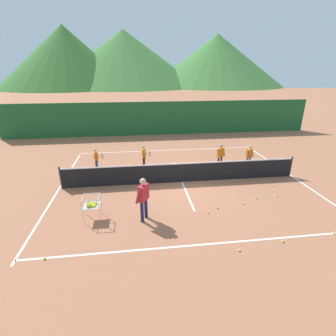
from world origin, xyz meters
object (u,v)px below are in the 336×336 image
at_px(student_0, 96,157).
at_px(tennis_ball_7, 273,185).
at_px(tennis_net, 182,172).
at_px(tennis_ball_1, 277,196).
at_px(tennis_ball_0, 239,250).
at_px(student_1, 144,154).
at_px(student_3, 249,155).
at_px(tennis_ball_6, 256,198).
at_px(ball_cart, 91,205).
at_px(tennis_ball_3, 208,213).
at_px(tennis_ball_10, 45,258).
at_px(instructor, 143,195).
at_px(student_2, 220,154).
at_px(tennis_ball_9, 334,233).
at_px(tennis_ball_2, 217,208).
at_px(tennis_ball_5, 283,241).
at_px(tennis_ball_4, 243,203).

relative_size(student_0, tennis_ball_7, 17.69).
height_order(tennis_net, tennis_ball_1, tennis_net).
distance_m(tennis_ball_0, tennis_ball_1, 4.31).
height_order(tennis_net, student_1, student_1).
height_order(student_0, student_3, student_3).
bearing_deg(tennis_ball_6, tennis_net, 142.63).
distance_m(ball_cart, tennis_ball_3, 4.30).
distance_m(student_0, tennis_ball_10, 6.96).
relative_size(instructor, student_2, 1.20).
xyz_separation_m(student_0, tennis_ball_10, (-0.62, -6.89, -0.69)).
bearing_deg(tennis_ball_10, tennis_ball_3, 18.92).
relative_size(ball_cart, tennis_ball_10, 13.22).
height_order(ball_cart, tennis_ball_10, ball_cart).
bearing_deg(instructor, tennis_ball_6, 11.16).
height_order(tennis_ball_7, tennis_ball_10, same).
xyz_separation_m(student_2, student_3, (1.56, -0.21, -0.04)).
relative_size(instructor, student_3, 1.26).
relative_size(tennis_ball_9, tennis_ball_10, 1.00).
relative_size(student_3, tennis_ball_3, 18.94).
xyz_separation_m(student_0, tennis_ball_2, (5.18, -4.78, -0.69)).
bearing_deg(tennis_ball_3, ball_cart, 177.57).
distance_m(instructor, ball_cart, 1.92).
height_order(student_2, tennis_ball_9, student_2).
bearing_deg(tennis_ball_5, tennis_ball_0, -171.75).
distance_m(tennis_ball_6, tennis_ball_9, 3.00).
bearing_deg(tennis_net, tennis_ball_7, -13.90).
xyz_separation_m(student_3, tennis_ball_4, (-1.88, -3.84, -0.74)).
distance_m(tennis_ball_1, tennis_ball_6, 0.98).
height_order(tennis_ball_3, tennis_ball_10, same).
distance_m(ball_cart, tennis_ball_1, 7.63).
height_order(tennis_ball_0, tennis_ball_9, same).
xyz_separation_m(ball_cart, tennis_ball_3, (4.26, -0.18, -0.55)).
bearing_deg(student_0, tennis_ball_2, -42.66).
height_order(tennis_net, ball_cart, tennis_net).
height_order(student_0, tennis_ball_0, student_0).
bearing_deg(tennis_ball_0, tennis_ball_4, 64.82).
bearing_deg(instructor, student_2, 46.87).
bearing_deg(student_3, tennis_ball_9, -87.13).
xyz_separation_m(tennis_ball_1, tennis_ball_2, (-2.83, -0.65, 0.00)).
xyz_separation_m(instructor, tennis_ball_9, (6.21, -1.67, -0.94)).
bearing_deg(ball_cart, student_2, 35.10).
height_order(tennis_ball_3, tennis_ball_6, same).
distance_m(tennis_ball_0, tennis_ball_3, 2.23).
xyz_separation_m(student_3, tennis_ball_5, (-1.62, -6.31, -0.74)).
bearing_deg(student_2, tennis_ball_10, -138.80).
bearing_deg(tennis_ball_0, tennis_ball_6, 56.95).
distance_m(student_2, tennis_ball_10, 9.70).
xyz_separation_m(ball_cart, tennis_ball_7, (7.95, 1.75, -0.55)).
distance_m(tennis_ball_0, tennis_ball_4, 2.98).
distance_m(student_2, tennis_ball_2, 4.57).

